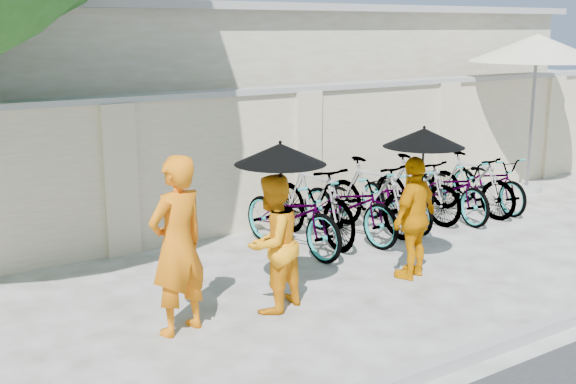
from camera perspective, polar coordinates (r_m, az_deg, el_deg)
ground at (r=7.79m, az=2.70°, el=-9.34°), size 80.00×80.00×0.00m
kerb at (r=6.61m, az=11.85°, el=-13.29°), size 40.00×0.16×0.12m
compound_wall at (r=10.60m, az=-3.33°, el=2.32°), size 20.00×0.30×2.00m
building_behind at (r=14.30m, az=-7.82°, el=7.40°), size 14.00×6.00×3.20m
monk_left at (r=7.05m, az=-8.73°, el=-4.20°), size 0.73×0.57×1.78m
monk_center at (r=7.56m, az=-1.25°, el=-4.07°), size 0.86×0.77×1.47m
parasol_center at (r=7.30m, az=-0.61°, el=3.03°), size 0.94×0.94×0.97m
monk_right at (r=8.69m, az=9.96°, el=-2.00°), size 0.93×0.60×1.48m
parasol_right at (r=8.46m, az=10.69°, el=4.25°), size 0.95×0.95×0.98m
patio_umbrella at (r=13.65m, az=19.08°, el=10.59°), size 2.59×2.59×2.83m
bike_0 at (r=9.60m, az=0.36°, el=-1.83°), size 0.85×1.97×1.01m
bike_1 at (r=10.02m, az=2.05°, el=-0.78°), size 0.60×1.93×1.15m
bike_2 at (r=10.20m, az=4.88°, el=-1.03°), size 0.81×1.94×1.00m
bike_3 at (r=10.56m, az=6.69°, el=-0.32°), size 0.74×1.86×1.09m
bike_4 at (r=10.93m, az=8.55°, el=-0.44°), size 0.75×1.76×0.90m
bike_5 at (r=11.31m, az=10.11°, el=0.28°), size 0.68×1.75×1.02m
bike_6 at (r=11.53m, az=12.56°, el=0.23°), size 0.77×1.85×0.95m
bike_7 at (r=11.88m, az=14.26°, el=0.62°), size 0.66×1.70×1.00m
bike_8 at (r=12.30m, az=15.56°, el=0.74°), size 0.80×1.78×0.90m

